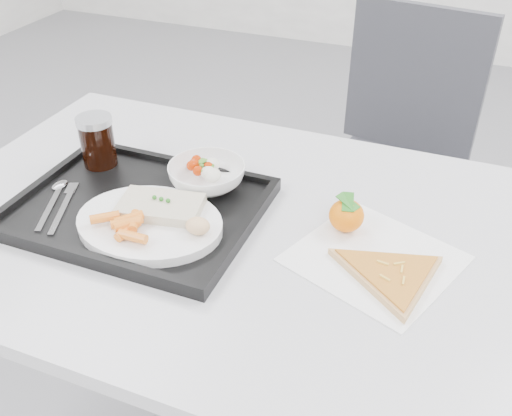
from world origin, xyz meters
TOP-DOWN VIEW (x-y plane):
  - table at (0.00, 0.30)m, footprint 1.20×0.80m
  - chair at (0.20, 1.13)m, footprint 0.49×0.49m
  - tray at (-0.18, 0.26)m, footprint 0.45×0.35m
  - dinner_plate at (-0.12, 0.21)m, footprint 0.27×0.27m
  - fish_fillet at (-0.11, 0.24)m, footprint 0.16×0.12m
  - bread_roll at (-0.02, 0.20)m, footprint 0.05×0.05m
  - salad_bowl at (-0.08, 0.37)m, footprint 0.15×0.15m
  - cola_glass at (-0.33, 0.37)m, footprint 0.07×0.07m
  - cutlery at (-0.33, 0.22)m, footprint 0.11×0.17m
  - napkin at (0.27, 0.29)m, footprint 0.32×0.31m
  - tangerine at (0.20, 0.35)m, footprint 0.08×0.08m
  - pizza_slice at (0.31, 0.25)m, footprint 0.27×0.27m
  - carrot_pile at (-0.14, 0.16)m, footprint 0.12×0.07m
  - salad_contents at (-0.09, 0.38)m, footprint 0.08×0.07m

SIDE VIEW (x-z plane):
  - chair at x=0.20m, z-range 0.07..1.00m
  - table at x=0.00m, z-range 0.31..1.06m
  - napkin at x=0.27m, z-range 0.75..0.75m
  - tray at x=-0.18m, z-range 0.75..0.77m
  - pizza_slice at x=0.31m, z-range 0.75..0.77m
  - cutlery at x=-0.33m, z-range 0.76..0.77m
  - dinner_plate at x=-0.12m, z-range 0.77..0.78m
  - tangerine at x=0.20m, z-range 0.75..0.82m
  - salad_bowl at x=-0.08m, z-range 0.77..0.81m
  - fish_fillet at x=-0.11m, z-range 0.78..0.81m
  - carrot_pile at x=-0.14m, z-range 0.78..0.81m
  - bread_roll at x=-0.02m, z-range 0.78..0.81m
  - salad_contents at x=-0.09m, z-range 0.79..0.81m
  - cola_glass at x=-0.33m, z-range 0.77..0.88m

